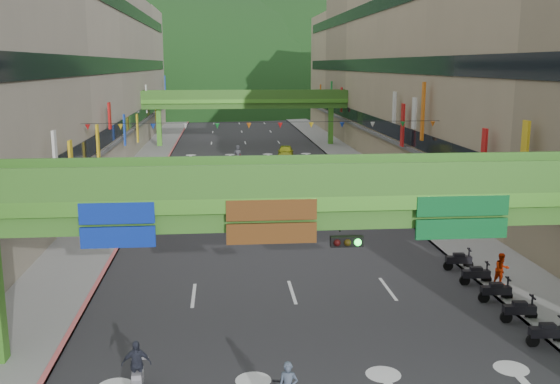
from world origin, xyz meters
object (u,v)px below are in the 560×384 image
object	(u,v)px
overpass_near	(342,216)
car_yellow	(286,152)
car_silver	(181,185)
pedestrian_red	(501,272)
scooter_rider_mid	(244,221)

from	to	relation	value
overpass_near	car_yellow	world-z (taller)	overpass_near
overpass_near	car_yellow	size ratio (longest dim) A/B	6.43
overpass_near	car_silver	size ratio (longest dim) A/B	6.53
car_yellow	pedestrian_red	world-z (taller)	pedestrian_red
overpass_near	car_yellow	distance (m)	48.13
overpass_near	pedestrian_red	xyz separation A→B (m)	(8.87, 6.28, -4.43)
car_yellow	pedestrian_red	bearing A→B (deg)	-75.84
overpass_near	scooter_rider_mid	size ratio (longest dim) A/B	15.30
overpass_near	car_silver	world-z (taller)	overpass_near
scooter_rider_mid	car_silver	distance (m)	13.84
car_yellow	pedestrian_red	size ratio (longest dim) A/B	2.81
scooter_rider_mid	pedestrian_red	distance (m)	15.53
car_silver	car_yellow	size ratio (longest dim) A/B	0.98
scooter_rider_mid	car_yellow	bearing A→B (deg)	79.63
car_silver	pedestrian_red	world-z (taller)	pedestrian_red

